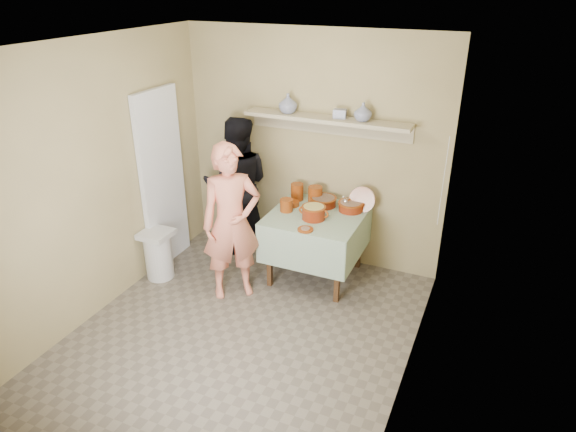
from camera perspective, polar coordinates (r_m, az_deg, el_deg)
The scene contains 22 objects.
ground at distance 4.95m, azimuth -5.23°, elevation -13.15°, with size 3.50×3.50×0.00m, color #645A4E.
tile_panel at distance 5.87m, azimuth -13.76°, elevation 3.92°, with size 0.06×0.70×2.00m, color silver.
plate_stack_a at distance 5.76m, azimuth 1.02°, elevation 2.70°, with size 0.14×0.14×0.19m, color maroon.
plate_stack_b at distance 5.69m, azimuth 3.04°, elevation 2.38°, with size 0.16×0.16×0.19m, color maroon.
bowl_stack at distance 5.49m, azimuth -0.17°, elevation 1.21°, with size 0.14×0.14×0.14m, color maroon.
empty_bowl at distance 5.64m, azimuth 0.36°, elevation 1.42°, with size 0.18×0.18×0.05m, color maroon.
propped_lid at distance 5.55m, azimuth 8.22°, elevation 1.80°, with size 0.28×0.28×0.02m, color maroon.
vase_right at distance 5.31m, azimuth 8.33°, elevation 11.38°, with size 0.18×0.18×0.19m, color navy.
vase_left at distance 5.58m, azimuth -0.00°, elevation 12.40°, with size 0.20×0.20×0.21m, color navy.
ceramic_box at distance 5.41m, azimuth 5.78°, elevation 11.23°, with size 0.13×0.09×0.09m, color navy.
person_cook at distance 5.15m, azimuth -6.29°, elevation -0.75°, with size 0.60×0.39×1.64m, color #E07A61.
person_helper at distance 6.04m, azimuth -5.65°, elevation 3.34°, with size 0.80×0.62×1.65m, color black.
room_shell at distance 4.15m, azimuth -6.10°, elevation 4.55°, with size 3.04×3.54×2.62m.
serving_table at distance 5.50m, azimuth 3.18°, elevation -0.92°, with size 0.97×0.97×0.76m.
cazuela_meat_a at distance 5.63m, azimuth 3.93°, elevation 1.71°, with size 0.30×0.30×0.10m.
cazuela_meat_b at distance 5.54m, azimuth 6.99°, elevation 1.15°, with size 0.28×0.28×0.10m.
ladle at distance 5.51m, azimuth 6.43°, elevation 1.64°, with size 0.08×0.26×0.19m.
cazuela_rice at distance 5.31m, azimuth 2.86°, elevation 0.52°, with size 0.33×0.25×0.14m.
front_plate at distance 5.10m, azimuth 1.94°, elevation -1.49°, with size 0.16×0.16×0.03m.
wall_shelf at distance 5.48m, azimuth 4.35°, elevation 10.49°, with size 1.80×0.25×0.21m.
trash_bin at distance 5.83m, azimuth -14.19°, elevation -4.12°, with size 0.32×0.32×0.56m.
electrical_cord at distance 5.19m, azimuth 16.87°, elevation 3.64°, with size 0.01×0.05×0.90m.
Camera 1 is at (1.96, -3.35, 3.07)m, focal length 32.00 mm.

